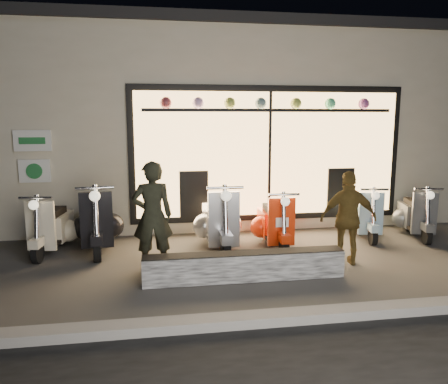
{
  "coord_description": "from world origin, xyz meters",
  "views": [
    {
      "loc": [
        -1.45,
        -6.39,
        2.25
      ],
      "look_at": [
        -0.32,
        0.6,
        1.05
      ],
      "focal_mm": 35.0,
      "sensor_mm": 36.0,
      "label": 1
    }
  ],
  "objects_px": {
    "scooter_silver": "(219,221)",
    "scooter_red": "(274,223)",
    "graffiti_barrier": "(244,266)",
    "woman": "(348,218)",
    "man": "(152,216)"
  },
  "relations": [
    {
      "from": "scooter_silver",
      "to": "scooter_red",
      "type": "height_order",
      "value": "scooter_silver"
    },
    {
      "from": "graffiti_barrier",
      "to": "woman",
      "type": "distance_m",
      "value": 1.84
    },
    {
      "from": "graffiti_barrier",
      "to": "scooter_silver",
      "type": "distance_m",
      "value": 1.7
    },
    {
      "from": "scooter_silver",
      "to": "scooter_red",
      "type": "bearing_deg",
      "value": -3.25
    },
    {
      "from": "scooter_silver",
      "to": "woman",
      "type": "distance_m",
      "value": 2.24
    },
    {
      "from": "scooter_silver",
      "to": "scooter_red",
      "type": "relative_size",
      "value": 1.13
    },
    {
      "from": "woman",
      "to": "scooter_silver",
      "type": "bearing_deg",
      "value": -23.51
    },
    {
      "from": "graffiti_barrier",
      "to": "scooter_red",
      "type": "height_order",
      "value": "scooter_red"
    },
    {
      "from": "scooter_silver",
      "to": "man",
      "type": "height_order",
      "value": "man"
    },
    {
      "from": "scooter_silver",
      "to": "man",
      "type": "relative_size",
      "value": 0.97
    },
    {
      "from": "scooter_red",
      "to": "woman",
      "type": "relative_size",
      "value": 0.96
    },
    {
      "from": "graffiti_barrier",
      "to": "woman",
      "type": "height_order",
      "value": "woman"
    },
    {
      "from": "scooter_red",
      "to": "man",
      "type": "height_order",
      "value": "man"
    },
    {
      "from": "graffiti_barrier",
      "to": "man",
      "type": "bearing_deg",
      "value": 151.83
    },
    {
      "from": "graffiti_barrier",
      "to": "scooter_silver",
      "type": "height_order",
      "value": "scooter_silver"
    }
  ]
}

